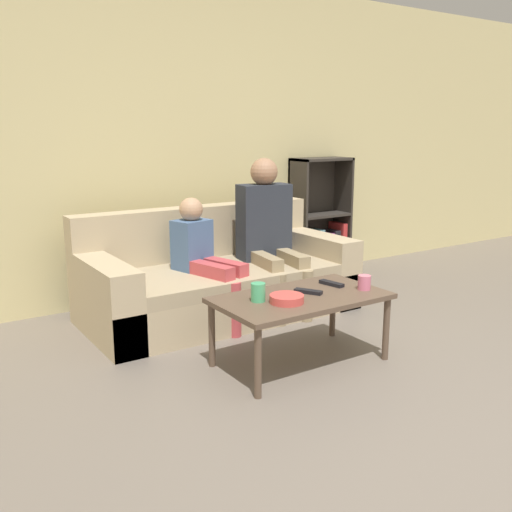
# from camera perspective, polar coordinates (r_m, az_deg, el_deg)

# --- Properties ---
(ground_plane) EXTENTS (22.00, 22.00, 0.00)m
(ground_plane) POSITION_cam_1_polar(r_m,az_deg,el_deg) (2.96, 21.01, -16.35)
(ground_plane) COLOR #70665B
(wall_back) EXTENTS (12.00, 0.06, 2.60)m
(wall_back) POSITION_cam_1_polar(r_m,az_deg,el_deg) (4.87, -7.01, 11.46)
(wall_back) COLOR beige
(wall_back) RESTS_ON ground_plane
(couch) EXTENTS (2.02, 0.94, 0.79)m
(couch) POSITION_cam_1_polar(r_m,az_deg,el_deg) (4.36, -3.76, -2.44)
(couch) COLOR tan
(couch) RESTS_ON ground_plane
(bookshelf) EXTENTS (0.57, 0.28, 1.12)m
(bookshelf) POSITION_cam_1_polar(r_m,az_deg,el_deg) (5.56, 6.31, 2.45)
(bookshelf) COLOR #332D28
(bookshelf) RESTS_ON ground_plane
(coffee_table) EXTENTS (1.02, 0.57, 0.42)m
(coffee_table) POSITION_cam_1_polar(r_m,az_deg,el_deg) (3.41, 4.51, -4.64)
(coffee_table) COLOR brown
(coffee_table) RESTS_ON ground_plane
(person_adult) EXTENTS (0.44, 0.68, 1.17)m
(person_adult) POSITION_cam_1_polar(r_m,az_deg,el_deg) (4.42, 1.20, 3.10)
(person_adult) COLOR #9E8966
(person_adult) RESTS_ON ground_plane
(person_child) EXTENTS (0.39, 0.68, 0.91)m
(person_child) POSITION_cam_1_polar(r_m,az_deg,el_deg) (4.10, -5.15, 0.15)
(person_child) COLOR #C6474C
(person_child) RESTS_ON ground_plane
(cup_near) EXTENTS (0.08, 0.08, 0.09)m
(cup_near) POSITION_cam_1_polar(r_m,az_deg,el_deg) (3.57, 10.78, -2.61)
(cup_near) COLOR pink
(cup_near) RESTS_ON coffee_table
(cup_far) EXTENTS (0.08, 0.08, 0.11)m
(cup_far) POSITION_cam_1_polar(r_m,az_deg,el_deg) (3.27, 0.22, -3.65)
(cup_far) COLOR #4CB77A
(cup_far) RESTS_ON coffee_table
(tv_remote_0) EXTENTS (0.13, 0.17, 0.02)m
(tv_remote_0) POSITION_cam_1_polar(r_m,az_deg,el_deg) (3.45, 5.24, -3.56)
(tv_remote_0) COLOR black
(tv_remote_0) RESTS_ON coffee_table
(tv_remote_1) EXTENTS (0.08, 0.18, 0.02)m
(tv_remote_1) POSITION_cam_1_polar(r_m,az_deg,el_deg) (3.64, 7.56, -2.75)
(tv_remote_1) COLOR black
(tv_remote_1) RESTS_ON coffee_table
(snack_bowl) EXTENTS (0.20, 0.20, 0.05)m
(snack_bowl) POSITION_cam_1_polar(r_m,az_deg,el_deg) (3.25, 3.09, -4.29)
(snack_bowl) COLOR #DB4C47
(snack_bowl) RESTS_ON coffee_table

